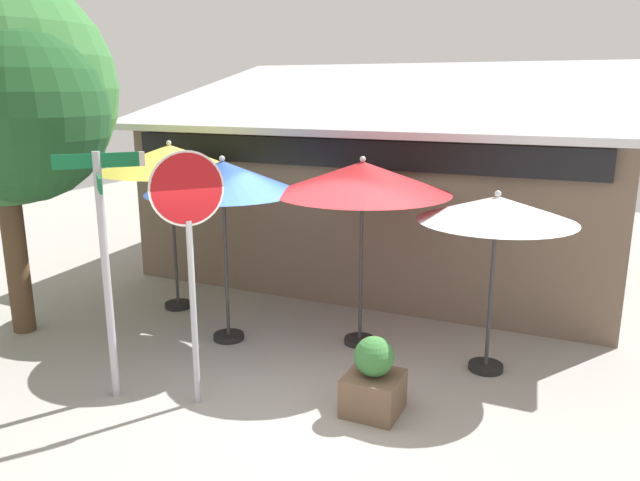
{
  "coord_description": "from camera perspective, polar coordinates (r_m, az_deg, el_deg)",
  "views": [
    {
      "loc": [
        3.05,
        -5.89,
        3.54
      ],
      "look_at": [
        -0.2,
        1.2,
        1.6
      ],
      "focal_mm": 34.38,
      "sensor_mm": 36.0,
      "label": 1
    }
  ],
  "objects": [
    {
      "name": "ground_plane",
      "position": [
        7.54,
        -2.5,
        -14.47
      ],
      "size": [
        28.0,
        28.0,
        0.1
      ],
      "primitive_type": "cube",
      "color": "#9E9B93"
    },
    {
      "name": "cafe_building",
      "position": [
        12.19,
        6.55,
        4.48
      ],
      "size": [
        8.89,
        5.56,
        4.1
      ],
      "color": "#705B4C",
      "rests_on": "ground"
    },
    {
      "name": "street_sign_post",
      "position": [
        7.25,
        -19.41,
        -0.86
      ],
      "size": [
        0.69,
        0.72,
        2.88
      ],
      "color": "#A8AAB2",
      "rests_on": "ground"
    },
    {
      "name": "stop_sign",
      "position": [
        6.76,
        -12.09,
        0.95
      ],
      "size": [
        0.53,
        0.64,
        2.91
      ],
      "color": "#A8AAB2",
      "rests_on": "ground"
    },
    {
      "name": "patio_umbrella_mustard_left",
      "position": [
        9.97,
        -13.82,
        7.35
      ],
      "size": [
        2.28,
        2.28,
        2.75
      ],
      "color": "black",
      "rests_on": "ground"
    },
    {
      "name": "patio_umbrella_royal_blue_center",
      "position": [
        8.48,
        -9.05,
        5.74
      ],
      "size": [
        2.12,
        2.12,
        2.66
      ],
      "color": "black",
      "rests_on": "ground"
    },
    {
      "name": "patio_umbrella_crimson_right",
      "position": [
        8.25,
        3.97,
        5.75
      ],
      "size": [
        2.4,
        2.4,
        2.67
      ],
      "color": "black",
      "rests_on": "ground"
    },
    {
      "name": "patio_umbrella_ivory_far_right",
      "position": [
        7.74,
        16.12,
        2.63
      ],
      "size": [
        1.93,
        1.93,
        2.35
      ],
      "color": "black",
      "rests_on": "ground"
    },
    {
      "name": "shade_tree",
      "position": [
        9.48,
        -27.57,
        11.89
      ],
      "size": [
        3.63,
        3.25,
        5.16
      ],
      "color": "brown",
      "rests_on": "ground"
    },
    {
      "name": "sidewalk_planter",
      "position": [
        7.01,
        5.0,
        -12.86
      ],
      "size": [
        0.61,
        0.61,
        0.9
      ],
      "color": "brown",
      "rests_on": "ground"
    }
  ]
}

